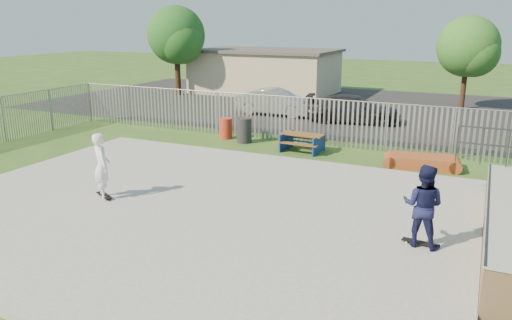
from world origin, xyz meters
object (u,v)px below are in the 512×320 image
at_px(tree_left, 176,35).
at_px(tree_mid, 468,47).
at_px(picnic_table, 302,142).
at_px(car_silver, 276,102).
at_px(trash_bin_red, 226,128).
at_px(skater_white, 102,166).
at_px(skater_navy, 423,206).
at_px(trash_bin_grey, 244,130).
at_px(funbox, 422,162).
at_px(car_dark, 353,109).

distance_m(tree_left, tree_mid, 19.17).
distance_m(picnic_table, car_silver, 8.19).
bearing_deg(trash_bin_red, skater_white, -85.45).
bearing_deg(skater_navy, picnic_table, -46.56).
xyz_separation_m(trash_bin_grey, car_silver, (-1.31, 6.70, 0.21)).
distance_m(picnic_table, funbox, 4.82).
xyz_separation_m(car_dark, tree_left, (-14.09, 4.78, 3.49)).
xyz_separation_m(trash_bin_red, skater_navy, (9.58, -8.32, 0.65)).
bearing_deg(tree_mid, picnic_table, -111.09).
distance_m(skater_navy, skater_white, 8.89).
height_order(tree_mid, skater_white, tree_mid).
relative_size(funbox, skater_navy, 1.22).
bearing_deg(trash_bin_red, car_silver, 91.92).
relative_size(trash_bin_grey, car_silver, 0.24).
height_order(tree_mid, skater_navy, tree_mid).
relative_size(trash_bin_red, tree_mid, 0.17).
relative_size(funbox, tree_left, 0.38).
distance_m(trash_bin_red, car_dark, 7.47).
height_order(trash_bin_grey, skater_white, skater_white).
distance_m(car_dark, skater_white, 15.40).
distance_m(funbox, trash_bin_grey, 7.68).
bearing_deg(trash_bin_grey, picnic_table, -7.10).
xyz_separation_m(car_silver, tree_left, (-9.58, 4.52, 3.46)).
bearing_deg(tree_mid, trash_bin_grey, -121.30).
distance_m(trash_bin_red, trash_bin_grey, 1.15).
distance_m(funbox, trash_bin_red, 8.81).
bearing_deg(picnic_table, car_dark, 89.78).
distance_m(funbox, skater_white, 11.15).
xyz_separation_m(funbox, trash_bin_grey, (-7.63, 0.83, 0.32)).
height_order(trash_bin_grey, car_silver, car_silver).
relative_size(tree_left, skater_navy, 3.24).
distance_m(trash_bin_grey, car_silver, 6.83).
bearing_deg(skater_white, tree_left, -24.64).
distance_m(tree_mid, skater_navy, 21.53).
height_order(funbox, skater_navy, skater_navy).
distance_m(tree_mid, skater_white, 23.67).
xyz_separation_m(car_dark, skater_navy, (5.29, -14.42, 0.39)).
relative_size(tree_mid, skater_navy, 2.85).
bearing_deg(picnic_table, funbox, -2.93).
height_order(trash_bin_grey, tree_mid, tree_mid).
height_order(funbox, trash_bin_grey, trash_bin_grey).
relative_size(trash_bin_red, tree_left, 0.15).
bearing_deg(tree_left, car_dark, -18.73).
bearing_deg(funbox, car_dark, 113.54).
bearing_deg(picnic_table, skater_white, -108.77).
bearing_deg(car_silver, tree_mid, -55.16).
distance_m(car_silver, tree_left, 11.15).
bearing_deg(skater_navy, car_silver, -49.36).
height_order(trash_bin_red, skater_white, skater_white).
xyz_separation_m(trash_bin_grey, skater_navy, (8.49, -7.98, 0.57)).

